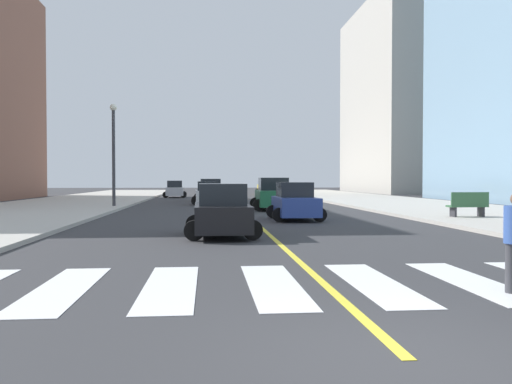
{
  "coord_description": "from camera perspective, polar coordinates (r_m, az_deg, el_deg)",
  "views": [
    {
      "loc": [
        -2.06,
        -5.22,
        1.86
      ],
      "look_at": [
        1.38,
        32.15,
        0.95
      ],
      "focal_mm": 37.31,
      "sensor_mm": 36.0,
      "label": 1
    }
  ],
  "objects": [
    {
      "name": "park_bench",
      "position": [
        25.93,
        21.79,
        -1.29
      ],
      "size": [
        1.82,
        0.64,
        1.12
      ],
      "rotation": [
        0.0,
        0.0,
        1.61
      ],
      "color": "#33603D",
      "rests_on": "sidewalk_kerb_east"
    },
    {
      "name": "street_lamp",
      "position": [
        35.05,
        -15.03,
        4.9
      ],
      "size": [
        0.44,
        0.44,
        6.48
      ],
      "color": "#38383D",
      "rests_on": "sidewalk_kerb_west"
    },
    {
      "name": "ground_plane",
      "position": [
        5.91,
        16.15,
        -17.01
      ],
      "size": [
        220.0,
        220.0,
        0.0
      ],
      "primitive_type": "plane",
      "color": "#333335"
    },
    {
      "name": "car_blue_third",
      "position": [
        24.32,
        4.2,
        -1.1
      ],
      "size": [
        2.4,
        3.84,
        1.71
      ],
      "rotation": [
        0.0,
        0.0,
        3.14
      ],
      "color": "#2D479E",
      "rests_on": "ground"
    },
    {
      "name": "lane_divider_paint",
      "position": [
        45.3,
        -2.64,
        -0.95
      ],
      "size": [
        0.16,
        80.0,
        0.01
      ],
      "primitive_type": "cube",
      "color": "yellow",
      "rests_on": "ground"
    },
    {
      "name": "car_yellow_fifth",
      "position": [
        63.44,
        1.24,
        0.55
      ],
      "size": [
        2.81,
        4.46,
        1.98
      ],
      "rotation": [
        0.0,
        0.0,
        3.16
      ],
      "color": "gold",
      "rests_on": "ground"
    },
    {
      "name": "crosswalk_paint",
      "position": [
        9.63,
        7.31,
        -9.72
      ],
      "size": [
        13.5,
        4.0,
        0.01
      ],
      "color": "silver",
      "rests_on": "ground"
    },
    {
      "name": "sidewalk_kerb_east",
      "position": [
        29.03,
        24.2,
        -2.26
      ],
      "size": [
        10.0,
        120.0,
        0.15
      ],
      "primitive_type": "cube",
      "color": "#B2ADA3",
      "rests_on": "ground"
    },
    {
      "name": "car_white_sixth",
      "position": [
        38.81,
        -5.21,
        -0.19
      ],
      "size": [
        2.43,
        3.83,
        1.69
      ],
      "rotation": [
        0.0,
        0.0,
        0.03
      ],
      "color": "silver",
      "rests_on": "ground"
    },
    {
      "name": "parking_garage_concrete",
      "position": [
        79.02,
        17.62,
        9.39
      ],
      "size": [
        18.0,
        24.0,
        25.87
      ],
      "primitive_type": "cube",
      "color": "#B2ADA3",
      "rests_on": "ground"
    },
    {
      "name": "car_black_seventh",
      "position": [
        17.25,
        -3.69,
        -2.13
      ],
      "size": [
        2.43,
        3.86,
        1.71
      ],
      "rotation": [
        0.0,
        0.0,
        0.02
      ],
      "color": "black",
      "rests_on": "ground"
    },
    {
      "name": "car_gray_fourth",
      "position": [
        44.66,
        -4.94,
        0.13
      ],
      "size": [
        2.75,
        4.29,
        1.88
      ],
      "rotation": [
        0.0,
        0.0,
        0.04
      ],
      "color": "slate",
      "rests_on": "ground"
    },
    {
      "name": "car_silver_second",
      "position": [
        54.46,
        -8.7,
        0.26
      ],
      "size": [
        2.48,
        3.88,
        1.71
      ],
      "rotation": [
        0.0,
        0.0,
        0.04
      ],
      "color": "#B7B7BC",
      "rests_on": "ground"
    },
    {
      "name": "car_green_nearest",
      "position": [
        32.19,
        1.88,
        -0.3
      ],
      "size": [
        2.77,
        4.39,
        1.95
      ],
      "rotation": [
        0.0,
        0.0,
        3.12
      ],
      "color": "#236B42",
      "rests_on": "ground"
    }
  ]
}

